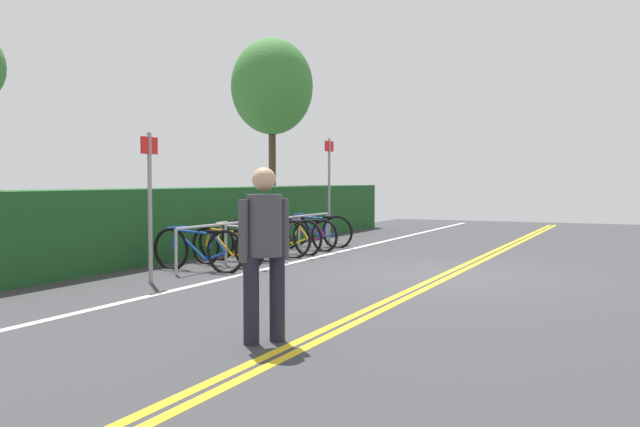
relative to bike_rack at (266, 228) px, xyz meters
The scene contains 17 objects.
ground_plane 3.90m from the bike_rack, 102.94° to the right, with size 28.84×11.42×0.05m, color #353538.
centre_line_yellow_inner 3.97m from the bike_rack, 102.68° to the right, with size 25.95×0.10×0.00m, color gold.
centre_line_yellow_outer 3.81m from the bike_rack, 103.21° to the right, with size 25.95×0.10×0.00m, color gold.
bike_lane_stripe_white 1.34m from the bike_rack, 134.76° to the right, with size 25.95×0.12×0.00m, color white.
bike_rack is the anchor object (origin of this frame).
bicycle_0 2.22m from the bike_rack, behind, with size 0.46×1.79×0.73m.
bicycle_1 1.52m from the bike_rack, behind, with size 0.56×1.70×0.70m.
bicycle_2 0.78m from the bike_rack, behind, with size 0.46×1.68×0.73m.
bicycle_3 0.19m from the bike_rack, 148.26° to the right, with size 0.46×1.79×0.76m.
bicycle_4 0.77m from the bike_rack, ahead, with size 0.55×1.78×0.74m.
bicycle_5 1.60m from the bike_rack, ahead, with size 0.56×1.66×0.70m.
bicycle_6 2.29m from the bike_rack, ahead, with size 0.46×1.78×0.74m.
pedestrian 6.98m from the bike_rack, 150.61° to the right, with size 0.42×0.32×1.56m.
sign_post_near 3.65m from the bike_rack, behind, with size 0.36×0.06×2.12m.
sign_post_far 3.56m from the bike_rack, ahead, with size 0.36×0.07×2.42m.
hedge_backdrop 2.32m from the bike_rack, 49.67° to the left, with size 14.55×1.31×1.30m, color #1C4C21.
tree_mid 8.75m from the bike_rack, 28.05° to the left, with size 2.45×2.45×5.69m.
Camera 1 is at (-10.60, -2.73, 1.45)m, focal length 39.30 mm.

